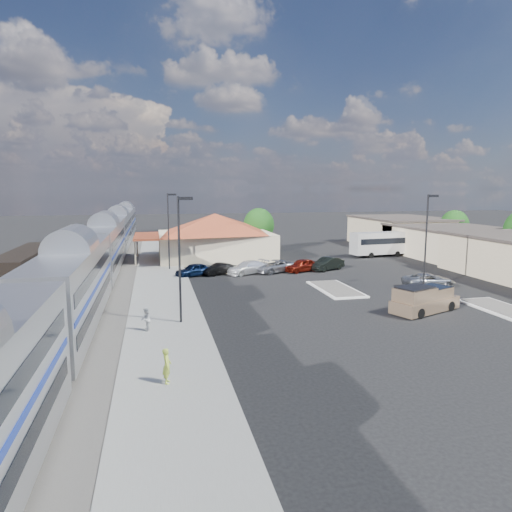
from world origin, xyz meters
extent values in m
plane|color=black|center=(0.00, 0.00, 0.00)|extent=(280.00, 280.00, 0.00)
cube|color=#4C4944|center=(-21.00, 8.00, 0.06)|extent=(16.00, 100.00, 0.12)
cube|color=gray|center=(-12.00, 6.00, 0.09)|extent=(5.50, 92.00, 0.18)
cube|color=silver|center=(-18.00, -5.86, 3.05)|extent=(3.00, 20.00, 5.00)
cube|color=black|center=(-18.00, -5.86, 0.30)|extent=(2.20, 16.00, 0.60)
cube|color=silver|center=(-18.00, 15.14, 3.05)|extent=(3.00, 20.00, 5.00)
cube|color=black|center=(-18.00, 15.14, 0.30)|extent=(2.20, 16.00, 0.60)
cube|color=silver|center=(-18.00, 36.14, 3.05)|extent=(3.00, 20.00, 5.00)
cube|color=black|center=(-18.00, 36.14, 0.30)|extent=(2.20, 16.00, 0.60)
cube|color=silver|center=(-18.00, 57.14, 3.05)|extent=(3.00, 20.00, 5.00)
cube|color=black|center=(-18.00, 57.14, 0.30)|extent=(2.20, 16.00, 0.60)
cube|color=black|center=(-24.00, 6.50, 2.20)|extent=(2.80, 14.00, 3.60)
cube|color=black|center=(-24.00, 6.50, 0.30)|extent=(2.20, 12.00, 0.60)
cylinder|color=black|center=(-24.00, 22.50, 2.10)|extent=(2.80, 14.00, 2.80)
cube|color=black|center=(-24.00, 22.50, 0.30)|extent=(2.20, 12.00, 0.60)
cube|color=beige|center=(-4.50, 24.00, 1.80)|extent=(15.00, 12.00, 3.60)
pyramid|color=#993721|center=(-4.50, 24.00, 4.90)|extent=(15.30, 12.24, 2.60)
cube|color=#993721|center=(-13.60, 24.00, 3.30)|extent=(3.20, 9.60, 0.25)
cube|color=#C6B28C|center=(28.00, 18.00, 2.00)|extent=(12.00, 18.00, 4.00)
cube|color=#3F3833|center=(28.00, 18.00, 4.15)|extent=(12.40, 18.40, 0.30)
cube|color=#C6B28C|center=(28.00, 32.00, 2.25)|extent=(12.00, 16.00, 4.50)
cube|color=#3F3833|center=(28.00, 32.00, 4.65)|extent=(12.40, 16.40, 0.30)
cube|color=silver|center=(4.00, 2.00, 0.07)|extent=(3.30, 7.50, 0.15)
cube|color=#4C4944|center=(4.00, 2.00, 0.16)|extent=(2.70, 6.90, 0.10)
cube|color=silver|center=(14.00, -8.00, 0.07)|extent=(3.30, 7.50, 0.15)
cube|color=#4C4944|center=(14.00, -8.00, 0.16)|extent=(2.70, 6.90, 0.10)
cylinder|color=black|center=(-11.00, -6.00, 4.50)|extent=(0.16, 0.16, 9.00)
cube|color=black|center=(-10.50, -6.00, 8.85)|extent=(1.00, 0.25, 0.22)
cylinder|color=black|center=(-11.00, 16.00, 4.50)|extent=(0.16, 0.16, 9.00)
cube|color=black|center=(-10.50, 16.00, 8.85)|extent=(1.00, 0.25, 0.22)
cylinder|color=black|center=(12.00, 0.00, 4.50)|extent=(0.16, 0.16, 9.00)
cube|color=black|center=(12.50, 0.00, 8.85)|extent=(1.00, 0.25, 0.22)
cylinder|color=#382314|center=(34.00, 26.00, 1.28)|extent=(0.30, 0.30, 2.55)
ellipsoid|color=#134414|center=(34.00, 26.00, 3.77)|extent=(4.41, 4.41, 4.87)
cylinder|color=#382314|center=(3.00, 30.00, 1.36)|extent=(0.30, 0.30, 2.73)
ellipsoid|color=#134414|center=(3.00, 30.00, 4.03)|extent=(4.71, 4.71, 5.21)
cube|color=tan|center=(7.74, -6.80, 0.59)|extent=(6.32, 4.19, 0.97)
cube|color=tan|center=(7.74, -6.80, 1.35)|extent=(2.85, 2.74, 1.03)
cube|color=tan|center=(7.74, -6.80, 1.46)|extent=(3.41, 2.96, 1.19)
cylinder|color=black|center=(9.86, -7.01, 0.39)|extent=(0.83, 0.57, 0.78)
cylinder|color=black|center=(9.15, -5.20, 0.39)|extent=(0.83, 0.57, 0.78)
cylinder|color=black|center=(6.32, -8.41, 0.39)|extent=(0.83, 0.57, 0.78)
cylinder|color=black|center=(5.61, -6.60, 0.39)|extent=(0.83, 0.57, 0.78)
imported|color=#A2A6AA|center=(13.29, 1.10, 0.69)|extent=(5.17, 2.71, 1.39)
cube|color=silver|center=(19.62, 21.10, 1.92)|extent=(10.91, 3.47, 3.04)
cube|color=black|center=(19.62, 21.10, 2.28)|extent=(10.06, 3.41, 0.80)
cylinder|color=black|center=(23.46, 20.47, 0.40)|extent=(0.83, 0.35, 0.80)
cylinder|color=black|center=(23.24, 22.54, 0.40)|extent=(0.83, 0.35, 0.80)
cylinder|color=black|center=(16.54, 19.71, 0.40)|extent=(0.83, 0.35, 0.80)
cylinder|color=black|center=(16.31, 21.79, 0.40)|extent=(0.83, 0.35, 0.80)
imported|color=#C2DD45|center=(-12.27, -16.19, 1.05)|extent=(0.47, 0.67, 1.74)
imported|color=silver|center=(-13.39, -7.55, 0.97)|extent=(0.66, 0.81, 1.58)
imported|color=#0B1939|center=(-8.50, 11.88, 0.71)|extent=(4.46, 3.35, 1.41)
imported|color=black|center=(-5.69, 12.18, 0.64)|extent=(4.09, 2.96, 1.28)
imported|color=white|center=(-2.49, 11.88, 0.73)|extent=(5.45, 4.02, 1.47)
imported|color=gray|center=(0.71, 12.18, 0.71)|extent=(5.61, 4.25, 1.42)
imported|color=maroon|center=(3.91, 11.88, 0.75)|extent=(4.74, 3.27, 1.50)
imported|color=black|center=(7.11, 12.18, 0.76)|extent=(4.82, 3.57, 1.52)
camera|label=1|loc=(-12.69, -37.59, 9.50)|focal=32.00mm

